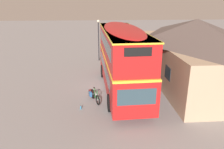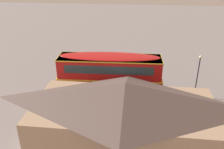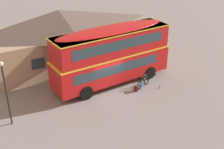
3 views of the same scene
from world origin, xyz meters
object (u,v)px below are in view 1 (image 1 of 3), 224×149
at_px(touring_bicycle, 95,96).
at_px(double_decker_bus, 122,56).
at_px(water_bottle_blue_sports, 81,108).
at_px(backpack_on_ground, 91,93).
at_px(street_lamp, 99,36).

bearing_deg(touring_bicycle, double_decker_bus, 130.59).
bearing_deg(water_bottle_blue_sports, backpack_on_ground, 162.32).
bearing_deg(double_decker_bus, water_bottle_blue_sports, -45.64).
height_order(backpack_on_ground, water_bottle_blue_sports, backpack_on_ground).
bearing_deg(double_decker_bus, street_lamp, -169.76).
relative_size(double_decker_bus, water_bottle_blue_sports, 41.03).
distance_m(backpack_on_ground, water_bottle_blue_sports, 2.03).
bearing_deg(backpack_on_ground, street_lamp, 175.92).
distance_m(touring_bicycle, backpack_on_ground, 0.89).
bearing_deg(touring_bicycle, water_bottle_blue_sports, -38.38).
height_order(backpack_on_ground, street_lamp, street_lamp).
relative_size(double_decker_bus, street_lamp, 2.26).
height_order(touring_bicycle, street_lamp, street_lamp).
distance_m(backpack_on_ground, street_lamp, 9.94).
bearing_deg(water_bottle_blue_sports, street_lamp, 173.57).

